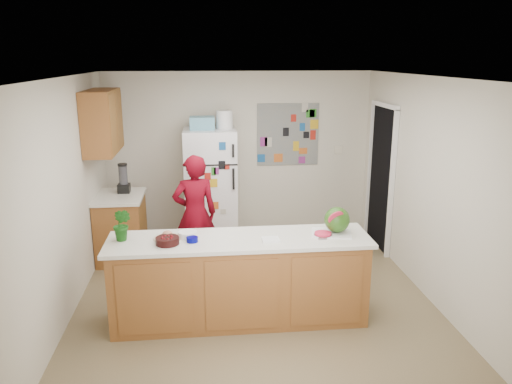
{
  "coord_description": "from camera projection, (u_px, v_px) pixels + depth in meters",
  "views": [
    {
      "loc": [
        -0.53,
        -5.26,
        2.71
      ],
      "look_at": [
        0.04,
        0.2,
        1.21
      ],
      "focal_mm": 35.0,
      "sensor_mm": 36.0,
      "label": 1
    }
  ],
  "objects": [
    {
      "name": "wall_left",
      "position": [
        65.0,
        199.0,
        5.28
      ],
      "size": [
        0.02,
        4.5,
        2.5
      ],
      "primitive_type": "cube",
      "color": "beige",
      "rests_on": "ground"
    },
    {
      "name": "person",
      "position": [
        195.0,
        214.0,
        6.33
      ],
      "size": [
        0.61,
        0.46,
        1.54
      ],
      "primitive_type": "imported",
      "rotation": [
        0.0,
        0.0,
        3.31
      ],
      "color": "#640512",
      "rests_on": "floor"
    },
    {
      "name": "ceiling",
      "position": [
        254.0,
        76.0,
        5.15
      ],
      "size": [
        4.0,
        4.5,
        0.02
      ],
      "primitive_type": "cube",
      "color": "white",
      "rests_on": "wall_back"
    },
    {
      "name": "potted_plant",
      "position": [
        122.0,
        225.0,
        4.96
      ],
      "size": [
        0.24,
        0.22,
        0.34
      ],
      "primitive_type": "imported",
      "rotation": [
        0.0,
        0.0,
        5.8
      ],
      "color": "#0E3D11",
      "rests_on": "peninsula_top"
    },
    {
      "name": "wall_back",
      "position": [
        239.0,
        155.0,
        7.65
      ],
      "size": [
        4.0,
        0.02,
        2.5
      ],
      "primitive_type": "cube",
      "color": "beige",
      "rests_on": "ground"
    },
    {
      "name": "cherry_bowl",
      "position": [
        167.0,
        241.0,
        4.9
      ],
      "size": [
        0.3,
        0.3,
        0.07
      ],
      "primitive_type": "cylinder",
      "rotation": [
        0.0,
        0.0,
        0.4
      ],
      "color": "black",
      "rests_on": "peninsula_top"
    },
    {
      "name": "watermelon",
      "position": [
        337.0,
        220.0,
        5.19
      ],
      "size": [
        0.27,
        0.27,
        0.27
      ],
      "primitive_type": "sphere",
      "color": "#225A1A",
      "rests_on": "cutting_board"
    },
    {
      "name": "doorway",
      "position": [
        382.0,
        178.0,
        7.14
      ],
      "size": [
        0.03,
        0.85,
        2.04
      ],
      "primitive_type": "cube",
      "color": "black",
      "rests_on": "ground"
    },
    {
      "name": "side_counter_base",
      "position": [
        121.0,
        228.0,
        6.82
      ],
      "size": [
        0.6,
        0.8,
        0.86
      ],
      "primitive_type": "cube",
      "color": "brown",
      "rests_on": "floor"
    },
    {
      "name": "side_counter_top",
      "position": [
        119.0,
        197.0,
        6.71
      ],
      "size": [
        0.64,
        0.84,
        0.04
      ],
      "primitive_type": "cube",
      "color": "silver",
      "rests_on": "side_counter_base"
    },
    {
      "name": "paper_towel",
      "position": [
        271.0,
        239.0,
        5.01
      ],
      "size": [
        0.18,
        0.16,
        0.02
      ],
      "primitive_type": "cube",
      "rotation": [
        0.0,
        0.0,
        0.02
      ],
      "color": "silver",
      "rests_on": "peninsula_top"
    },
    {
      "name": "refrigerator",
      "position": [
        211.0,
        187.0,
        7.35
      ],
      "size": [
        0.75,
        0.7,
        1.7
      ],
      "primitive_type": "cube",
      "color": "silver",
      "rests_on": "floor"
    },
    {
      "name": "wall_right",
      "position": [
        429.0,
        188.0,
        5.69
      ],
      "size": [
        0.02,
        4.5,
        2.5
      ],
      "primitive_type": "cube",
      "color": "beige",
      "rests_on": "ground"
    },
    {
      "name": "plate",
      "position": [
        168.0,
        238.0,
        5.05
      ],
      "size": [
        0.35,
        0.35,
        0.02
      ],
      "primitive_type": "cylinder",
      "rotation": [
        0.0,
        0.0,
        0.33
      ],
      "color": "beige",
      "rests_on": "peninsula_top"
    },
    {
      "name": "white_bowl",
      "position": [
        188.0,
        234.0,
        5.09
      ],
      "size": [
        0.21,
        0.21,
        0.06
      ],
      "primitive_type": "cylinder",
      "rotation": [
        0.0,
        0.0,
        -0.12
      ],
      "color": "white",
      "rests_on": "peninsula_top"
    },
    {
      "name": "peninsula_base",
      "position": [
        240.0,
        281.0,
        5.2
      ],
      "size": [
        2.6,
        0.62,
        0.88
      ],
      "primitive_type": "cube",
      "color": "brown",
      "rests_on": "floor"
    },
    {
      "name": "upper_cabinets",
      "position": [
        102.0,
        122.0,
        6.38
      ],
      "size": [
        0.35,
        1.0,
        0.8
      ],
      "primitive_type": "cube",
      "color": "brown",
      "rests_on": "wall_left"
    },
    {
      "name": "cobalt_bowl",
      "position": [
        192.0,
        239.0,
        4.97
      ],
      "size": [
        0.15,
        0.15,
        0.05
      ],
      "primitive_type": "cylinder",
      "rotation": [
        0.0,
        0.0,
        -0.43
      ],
      "color": "#000263",
      "rests_on": "peninsula_top"
    },
    {
      "name": "watermelon_slice",
      "position": [
        323.0,
        234.0,
        5.13
      ],
      "size": [
        0.17,
        0.17,
        0.02
      ],
      "primitive_type": "cylinder",
      "color": "red",
      "rests_on": "cutting_board"
    },
    {
      "name": "keys",
      "position": [
        322.0,
        239.0,
        5.03
      ],
      "size": [
        0.09,
        0.04,
        0.01
      ],
      "primitive_type": "cube",
      "rotation": [
        0.0,
        0.0,
        0.04
      ],
      "color": "gray",
      "rests_on": "peninsula_top"
    },
    {
      "name": "cutting_board",
      "position": [
        331.0,
        233.0,
        5.2
      ],
      "size": [
        0.47,
        0.39,
        0.01
      ],
      "primitive_type": "cube",
      "rotation": [
        0.0,
        0.0,
        -0.22
      ],
      "color": "white",
      "rests_on": "peninsula_top"
    },
    {
      "name": "blender_appliance",
      "position": [
        123.0,
        179.0,
        6.8
      ],
      "size": [
        0.12,
        0.12,
        0.38
      ],
      "primitive_type": "cylinder",
      "color": "black",
      "rests_on": "side_counter_top"
    },
    {
      "name": "fridge_top_bin",
      "position": [
        202.0,
        123.0,
        7.09
      ],
      "size": [
        0.35,
        0.28,
        0.18
      ],
      "primitive_type": "cube",
      "color": "#5999B2",
      "rests_on": "refrigerator"
    },
    {
      "name": "floor",
      "position": [
        254.0,
        297.0,
        5.82
      ],
      "size": [
        4.0,
        4.5,
        0.02
      ],
      "primitive_type": "cube",
      "color": "brown",
      "rests_on": "ground"
    },
    {
      "name": "peninsula_top",
      "position": [
        239.0,
        240.0,
        5.08
      ],
      "size": [
        2.68,
        0.7,
        0.04
      ],
      "primitive_type": "cube",
      "color": "silver",
      "rests_on": "peninsula_base"
    },
    {
      "name": "photo_collage",
      "position": [
        288.0,
        135.0,
        7.63
      ],
      "size": [
        0.95,
        0.01,
        0.95
      ],
      "primitive_type": "cube",
      "color": "slate",
      "rests_on": "wall_back"
    }
  ]
}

